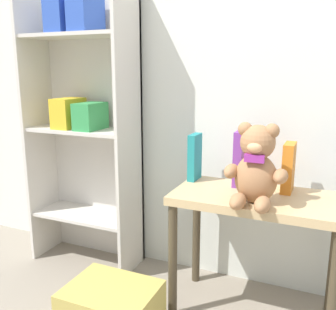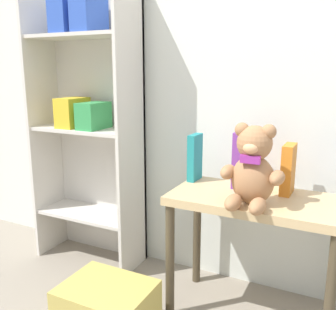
{
  "view_description": "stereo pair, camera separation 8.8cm",
  "coord_description": "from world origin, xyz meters",
  "px_view_note": "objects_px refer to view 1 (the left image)",
  "views": [
    {
      "loc": [
        0.41,
        -0.36,
        1.08
      ],
      "look_at": [
        -0.28,
        1.22,
        0.69
      ],
      "focal_mm": 40.0,
      "sensor_mm": 36.0,
      "label": 1
    },
    {
      "loc": [
        0.49,
        -0.32,
        1.08
      ],
      "look_at": [
        -0.28,
        1.22,
        0.69
      ],
      "focal_mm": 40.0,
      "sensor_mm": 36.0,
      "label": 2
    }
  ],
  "objects_px": {
    "book_standing_teal": "(195,157)",
    "book_standing_purple": "(240,158)",
    "display_table": "(256,215)",
    "teddy_bear": "(256,168)",
    "book_standing_orange": "(288,168)",
    "bookshelf_side": "(85,111)"
  },
  "relations": [
    {
      "from": "bookshelf_side",
      "to": "display_table",
      "type": "distance_m",
      "value": 1.06
    },
    {
      "from": "book_standing_teal",
      "to": "book_standing_purple",
      "type": "relative_size",
      "value": 0.89
    },
    {
      "from": "book_standing_orange",
      "to": "display_table",
      "type": "bearing_deg",
      "value": -136.59
    },
    {
      "from": "book_standing_purple",
      "to": "teddy_bear",
      "type": "bearing_deg",
      "value": -63.76
    },
    {
      "from": "book_standing_teal",
      "to": "book_standing_purple",
      "type": "xyz_separation_m",
      "value": [
        0.22,
        0.0,
        0.01
      ]
    },
    {
      "from": "teddy_bear",
      "to": "book_standing_orange",
      "type": "relative_size",
      "value": 1.5
    },
    {
      "from": "bookshelf_side",
      "to": "book_standing_orange",
      "type": "height_order",
      "value": "bookshelf_side"
    },
    {
      "from": "display_table",
      "to": "book_standing_orange",
      "type": "bearing_deg",
      "value": 42.71
    },
    {
      "from": "book_standing_teal",
      "to": "book_standing_orange",
      "type": "height_order",
      "value": "book_standing_teal"
    },
    {
      "from": "bookshelf_side",
      "to": "teddy_bear",
      "type": "height_order",
      "value": "bookshelf_side"
    },
    {
      "from": "book_standing_purple",
      "to": "book_standing_orange",
      "type": "xyz_separation_m",
      "value": [
        0.22,
        -0.01,
        -0.02
      ]
    },
    {
      "from": "book_standing_teal",
      "to": "book_standing_orange",
      "type": "distance_m",
      "value": 0.43
    },
    {
      "from": "teddy_bear",
      "to": "display_table",
      "type": "bearing_deg",
      "value": 93.17
    },
    {
      "from": "bookshelf_side",
      "to": "book_standing_orange",
      "type": "relative_size",
      "value": 7.16
    },
    {
      "from": "teddy_bear",
      "to": "book_standing_purple",
      "type": "relative_size",
      "value": 1.28
    },
    {
      "from": "bookshelf_side",
      "to": "book_standing_purple",
      "type": "xyz_separation_m",
      "value": [
        0.87,
        -0.04,
        -0.17
      ]
    },
    {
      "from": "bookshelf_side",
      "to": "book_standing_purple",
      "type": "bearing_deg",
      "value": -2.74
    },
    {
      "from": "display_table",
      "to": "book_standing_purple",
      "type": "height_order",
      "value": "book_standing_purple"
    },
    {
      "from": "bookshelf_side",
      "to": "book_standing_orange",
      "type": "distance_m",
      "value": 1.1
    },
    {
      "from": "display_table",
      "to": "book_standing_purple",
      "type": "xyz_separation_m",
      "value": [
        -0.11,
        0.11,
        0.22
      ]
    },
    {
      "from": "display_table",
      "to": "book_standing_orange",
      "type": "relative_size",
      "value": 3.31
    },
    {
      "from": "book_standing_purple",
      "to": "display_table",
      "type": "bearing_deg",
      "value": -47.23
    }
  ]
}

